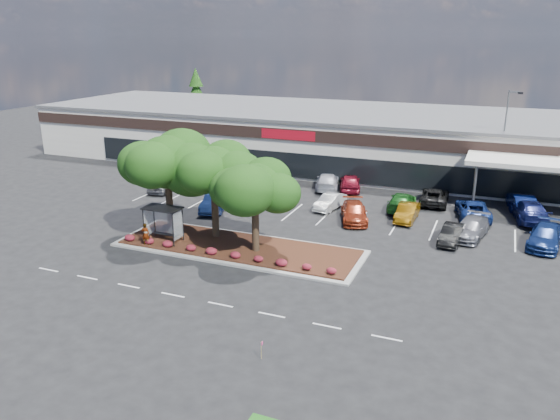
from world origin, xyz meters
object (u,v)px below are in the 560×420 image
at_px(light_pole, 503,151).
at_px(car_1, 238,194).
at_px(survey_stake, 262,348).
at_px(car_0, 165,182).

height_order(light_pole, car_1, light_pole).
height_order(survey_stake, car_0, car_0).
bearing_deg(survey_stake, car_0, 131.89).
distance_m(light_pole, car_0, 32.51).
relative_size(light_pole, car_0, 2.06).
bearing_deg(car_0, car_1, -12.88).
relative_size(survey_stake, car_1, 0.16).
relative_size(light_pole, car_1, 1.74).
bearing_deg(car_1, survey_stake, -66.14).
bearing_deg(car_0, survey_stake, -56.23).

